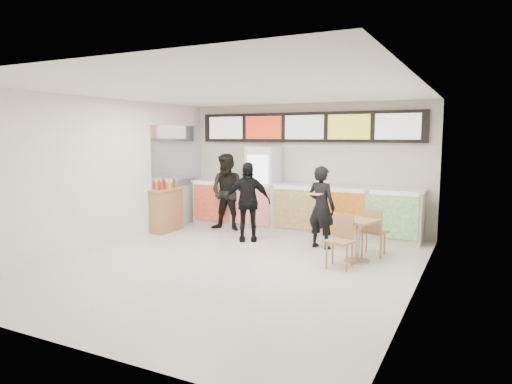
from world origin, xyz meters
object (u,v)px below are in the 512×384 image
Objects in this scene: drinks_fridge at (263,188)px; customer_mid at (247,202)px; service_counter at (299,208)px; customer_left at (228,192)px; condiment_ledge at (167,210)px; customer_main at (321,207)px; cafe_table at (358,232)px.

drinks_fridge is 1.34m from customer_mid.
drinks_fridge is 1.18× the size of customer_mid.
customer_left is (-1.60, -0.54, 0.34)m from service_counter.
condiment_ledge is (-1.22, -0.78, -0.40)m from customer_left.
service_counter is 2.78× the size of drinks_fridge.
customer_main reaches higher than cafe_table.
customer_left is at bearing 176.69° from cafe_table.
service_counter is 3.12m from condiment_ledge.
cafe_table is at bearing -34.15° from drinks_fridge.
customer_left is 1.08× the size of customer_mid.
customer_mid is at bearing 17.00° from customer_main.
service_counter reaches higher than cafe_table.
service_counter is at bearing 25.14° from condiment_ledge.
customer_left is 1.14× the size of cafe_table.
customer_left is 1.52× the size of condiment_ledge.
customer_mid is 2.63m from cafe_table.
customer_left is at bearing -140.03° from drinks_fridge.
service_counter is 1.73m from customer_left.
customer_mid reaches higher than condiment_ledge.
drinks_fridge is 1.66× the size of condiment_ledge.
service_counter is 4.61× the size of condiment_ledge.
customer_left is (-2.55, 0.68, 0.09)m from customer_main.
drinks_fridge is 0.87m from customer_left.
drinks_fridge is at bearing 35.40° from condiment_ledge.
customer_mid is at bearing -118.17° from service_counter.
drinks_fridge is 3.40m from cafe_table.
service_counter is 1.03m from drinks_fridge.
drinks_fridge is 2.26m from customer_main.
condiment_ledge is at bearing -168.95° from cafe_table.
customer_main reaches higher than condiment_ledge.
customer_main is at bearing 161.94° from cafe_table.
customer_mid is (0.91, -0.75, -0.07)m from customer_left.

